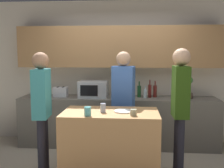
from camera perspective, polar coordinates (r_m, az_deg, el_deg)
name	(u,v)px	position (r m, az deg, el deg)	size (l,w,h in m)	color
back_wall	(119,62)	(5.02, 1.49, 4.75)	(6.40, 0.40, 2.70)	beige
back_counter	(118,121)	(4.91, 1.28, -8.13)	(3.60, 0.62, 0.90)	#6B665B
kitchen_island	(111,144)	(3.72, -0.32, -12.95)	(1.31, 0.73, 0.92)	#B27F4C
microwave	(93,89)	(4.83, -4.08, -1.13)	(0.52, 0.39, 0.30)	#B7BABC
toaster	(61,92)	(4.97, -11.13, -1.70)	(0.26, 0.16, 0.18)	silver
potted_plant	(189,88)	(4.87, 16.40, -0.75)	(0.14, 0.14, 0.39)	brown
bottle_0	(139,91)	(4.86, 5.93, -1.54)	(0.07, 0.07, 0.29)	#194723
bottle_1	(145,93)	(4.77, 7.25, -2.06)	(0.06, 0.06, 0.22)	silver
bottle_2	(150,91)	(4.84, 8.21, -1.47)	(0.06, 0.06, 0.32)	maroon
bottle_3	(155,91)	(4.90, 9.34, -1.51)	(0.07, 0.07, 0.30)	maroon
plate_on_island	(123,111)	(3.59, 2.51, -5.93)	(0.26, 0.26, 0.01)	white
cup_0	(134,113)	(3.37, 4.70, -6.21)	(0.08, 0.08, 0.08)	#A9A785
cup_1	(103,108)	(3.54, -1.96, -5.21)	(0.07, 0.07, 0.12)	#A1ACCB
cup_2	(88,111)	(3.36, -5.32, -5.96)	(0.09, 0.09, 0.12)	#59B8BD
person_left	(180,102)	(3.62, 14.62, -3.72)	(0.23, 0.34, 1.78)	black
person_center	(42,103)	(3.69, -15.04, -4.08)	(0.23, 0.35, 1.73)	black
person_right	(123,95)	(4.17, 2.47, -2.51)	(0.37, 0.26, 1.74)	black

